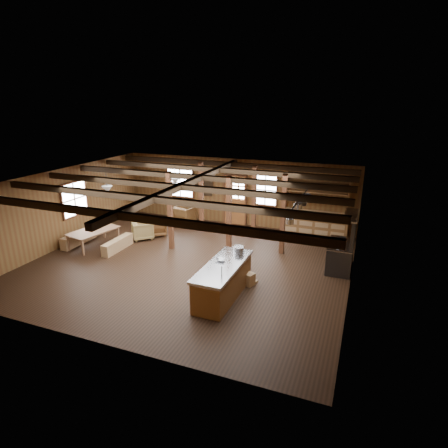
{
  "coord_description": "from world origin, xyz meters",
  "views": [
    {
      "loc": [
        5.12,
        -10.04,
        5.13
      ],
      "look_at": [
        0.81,
        1.04,
        1.15
      ],
      "focal_mm": 30.0,
      "sensor_mm": 36.0,
      "label": 1
    }
  ],
  "objects_px": {
    "commercial_range": "(342,251)",
    "dining_table": "(95,238)",
    "armchair_a": "(155,227)",
    "armchair_b": "(184,215)",
    "armchair_c": "(143,230)",
    "kitchen_island": "(223,280)"
  },
  "relations": [
    {
      "from": "commercial_range",
      "to": "dining_table",
      "type": "distance_m",
      "value": 8.65
    },
    {
      "from": "kitchen_island",
      "to": "dining_table",
      "type": "bearing_deg",
      "value": 163.84
    },
    {
      "from": "dining_table",
      "to": "armchair_b",
      "type": "bearing_deg",
      "value": -14.14
    },
    {
      "from": "dining_table",
      "to": "armchair_c",
      "type": "distance_m",
      "value": 1.78
    },
    {
      "from": "kitchen_island",
      "to": "commercial_range",
      "type": "xyz_separation_m",
      "value": [
        2.85,
        2.97,
        0.12
      ]
    },
    {
      "from": "commercial_range",
      "to": "armchair_a",
      "type": "distance_m",
      "value": 7.12
    },
    {
      "from": "armchair_b",
      "to": "armchair_c",
      "type": "height_order",
      "value": "armchair_b"
    },
    {
      "from": "armchair_a",
      "to": "armchair_b",
      "type": "distance_m",
      "value": 1.87
    },
    {
      "from": "commercial_range",
      "to": "armchair_c",
      "type": "xyz_separation_m",
      "value": [
        -7.36,
        0.07,
        -0.25
      ]
    },
    {
      "from": "kitchen_island",
      "to": "armchair_c",
      "type": "relative_size",
      "value": 3.25
    },
    {
      "from": "armchair_a",
      "to": "armchair_c",
      "type": "distance_m",
      "value": 0.56
    },
    {
      "from": "armchair_c",
      "to": "armchair_b",
      "type": "bearing_deg",
      "value": -56.08
    },
    {
      "from": "armchair_b",
      "to": "armchair_c",
      "type": "relative_size",
      "value": 1.06
    },
    {
      "from": "commercial_range",
      "to": "armchair_c",
      "type": "relative_size",
      "value": 2.37
    },
    {
      "from": "dining_table",
      "to": "armchair_a",
      "type": "distance_m",
      "value": 2.33
    },
    {
      "from": "commercial_range",
      "to": "armchair_b",
      "type": "relative_size",
      "value": 2.25
    },
    {
      "from": "kitchen_island",
      "to": "armchair_b",
      "type": "xyz_separation_m",
      "value": [
        -3.9,
        5.38,
        -0.11
      ]
    },
    {
      "from": "armchair_a",
      "to": "armchair_b",
      "type": "relative_size",
      "value": 0.92
    },
    {
      "from": "commercial_range",
      "to": "armchair_a",
      "type": "xyz_separation_m",
      "value": [
        -7.1,
        0.57,
        -0.26
      ]
    },
    {
      "from": "dining_table",
      "to": "armchair_b",
      "type": "relative_size",
      "value": 2.15
    },
    {
      "from": "armchair_b",
      "to": "armchair_c",
      "type": "bearing_deg",
      "value": 84.23
    },
    {
      "from": "commercial_range",
      "to": "armchair_c",
      "type": "height_order",
      "value": "commercial_range"
    }
  ]
}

